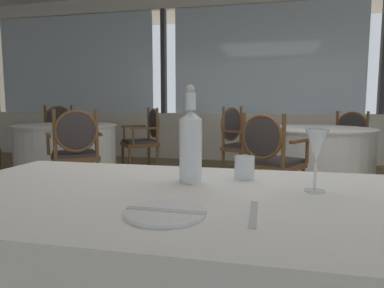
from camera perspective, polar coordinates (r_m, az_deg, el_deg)
The scene contains 16 objects.
ground_plane at distance 2.70m, azimuth 10.23°, elevation -15.63°, with size 15.22×15.22×0.00m, color #756047.
window_wall_far at distance 6.23m, azimuth 12.01°, elevation 7.99°, with size 11.71×0.14×2.98m.
side_plate at distance 0.86m, azimuth -4.38°, elevation -11.22°, with size 0.20×0.20×0.01m, color white.
butter_knife at distance 0.86m, azimuth -4.38°, elevation -10.89°, with size 0.20×0.02×0.00m, color silver.
dinner_fork at distance 0.87m, azimuth 10.11°, elevation -11.22°, with size 0.20×0.02×0.00m, color silver.
water_bottle at distance 1.19m, azimuth -0.23°, elevation 0.10°, with size 0.08×0.08×0.33m.
wine_glass at distance 1.11m, azimuth 19.85°, elevation -0.53°, with size 0.07×0.07×0.19m.
water_tumbler at distance 1.26m, azimuth 8.65°, elevation -3.82°, with size 0.07×0.07×0.08m, color white.
background_table_0 at distance 4.86m, azimuth -20.00°, elevation -1.36°, with size 1.32×1.32×0.75m.
dining_chair_0_1 at distance 3.76m, azimuth -18.69°, elevation -0.52°, with size 0.66×0.65×0.97m.
dining_chair_0_2 at distance 5.05m, azimuth -7.69°, elevation 1.41°, with size 0.65×0.66×0.96m.
dining_chair_0_3 at distance 5.93m, azimuth -21.00°, elevation 2.00°, with size 0.66×0.65×1.00m.
background_table_1 at distance 4.19m, azimuth 19.77°, elevation -2.59°, with size 1.26×1.26×0.75m.
dining_chair_1_0 at distance 3.22m, azimuth 12.61°, elevation -1.75°, with size 0.65×0.63×0.94m.
dining_chair_1_2 at distance 5.15m, azimuth 24.39°, elevation 0.67°, with size 0.65×0.63×0.92m.
dining_chair_1_3 at distance 4.67m, azimuth 7.72°, elevation 1.01°, with size 0.63×0.65×0.98m.
Camera 1 is at (0.09, -2.50, 1.02)m, focal length 32.31 mm.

